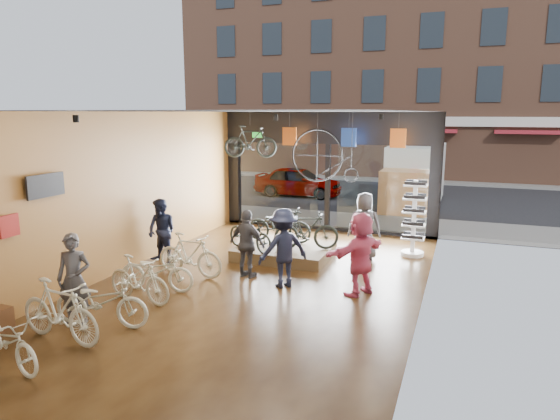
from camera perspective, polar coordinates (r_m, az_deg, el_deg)
The scene contains 35 objects.
ground_plane at distance 11.04m, azimuth -2.93°, elevation -9.06°, with size 7.00×12.00×0.04m, color black.
ceiling at distance 10.36m, azimuth -3.14°, elevation 11.30°, with size 7.00×12.00×0.04m, color black.
wall_left at distance 12.35m, azimuth -18.20°, elevation 1.78°, with size 0.04×12.00×3.80m, color olive.
wall_right at distance 9.70m, azimuth 16.40°, elevation -0.54°, with size 0.04×12.00×3.80m, color beige.
wall_back at distance 5.73m, azimuth -28.14°, elevation -9.43°, with size 7.00×0.04×3.80m, color beige.
storefront at distance 16.15m, azimuth 5.50°, elevation 4.36°, with size 7.00×0.26×3.80m, color black, non-canonical shape.
exit_sign at distance 16.73m, azimuth -2.58°, elevation 8.58°, with size 0.35×0.06×0.18m, color #198C26.
street_road at distance 25.13m, azimuth 10.78°, elevation 2.23°, with size 30.00×18.00×0.02m, color black.
sidewalk_near at distance 17.60m, azimuth 6.41°, elevation -1.17°, with size 30.00×2.40×0.12m, color slate.
sidewalk_far at distance 29.04m, azimuth 12.14°, elevation 3.49°, with size 30.00×2.00×0.12m, color slate.
opposite_building at distance 31.44m, azimuth 13.39°, elevation 16.69°, with size 26.00×5.00×14.00m, color brown.
street_car at distance 22.87m, azimuth 2.09°, elevation 3.29°, with size 1.60×3.97×1.35m, color gray.
box_truck at distance 20.75m, azimuth 15.04°, elevation 3.64°, with size 2.07×6.22×2.45m, color silver, non-canonical shape.
floor_bike_0 at distance 8.71m, azimuth -28.77°, elevation -13.03°, with size 0.56×1.60×0.84m, color beige.
floor_bike_1 at distance 9.21m, azimuth -23.90°, elevation -10.52°, with size 0.50×1.78×1.07m, color beige.
floor_bike_2 at distance 9.59m, azimuth -19.73°, elevation -9.82°, with size 0.62×1.77×0.93m, color beige.
floor_bike_3 at distance 10.52m, azimuth -15.84°, elevation -7.62°, with size 0.45×1.60×0.96m, color beige.
floor_bike_4 at distance 11.08m, azimuth -13.94°, elevation -6.79°, with size 0.58×1.67×0.88m, color beige.
floor_bike_5 at distance 11.87m, azimuth -10.27°, elevation -5.06°, with size 0.48×1.71×1.03m, color beige.
display_platform at distance 13.21m, azimuth 0.50°, elevation -4.85°, with size 2.40×1.80×0.30m, color #4A3421.
display_bike_left at distance 12.76m, azimuth -3.43°, elevation -2.74°, with size 0.58×1.65×0.87m, color black.
display_bike_mid at distance 12.83m, azimuth 3.03°, elevation -2.35°, with size 0.47×1.67×1.00m, color black.
display_bike_right at distance 13.58m, azimuth -0.09°, elevation -1.72°, with size 0.62×1.79×0.94m, color black.
customer_0 at distance 9.78m, azimuth -22.47°, elevation -7.29°, with size 0.61×0.40×1.68m, color #3F3F44.
customer_1 at distance 13.01m, azimuth -13.36°, elevation -2.35°, with size 0.80×0.62×1.65m, color #161C33.
customer_2 at distance 11.55m, azimuth -3.77°, elevation -3.88°, with size 0.94×0.39×1.60m, color #3F3F44.
customer_3 at distance 10.89m, azimuth 0.38°, elevation -4.38°, with size 1.13×0.65×1.75m, color #161C33.
customer_4 at distance 13.12m, azimuth 9.61°, elevation -1.83°, with size 0.86×0.56×1.76m, color #3F3F44.
customer_5 at distance 10.57m, azimuth 9.16°, elevation -4.93°, with size 1.64×0.52×1.77m, color #CC4C72.
sunglasses_rack at distance 13.68m, azimuth 15.06°, elevation -0.92°, with size 0.60×0.49×2.04m, color white, non-canonical shape.
penny_farthing at distance 14.53m, azimuth 5.48°, elevation 5.99°, with size 1.93×0.06×1.54m, color black, non-canonical shape.
hung_bike at distance 15.01m, azimuth -3.43°, elevation 7.81°, with size 0.45×1.58×0.95m, color black.
jersey_left at distance 15.60m, azimuth 1.09°, elevation 8.41°, with size 0.45×0.03×0.55m, color #CC5919.
jersey_mid at distance 15.09m, azimuth 7.85°, elevation 8.22°, with size 0.45×0.03×0.55m, color #1E3F99.
jersey_right at distance 14.83m, azimuth 13.34°, elevation 7.98°, with size 0.45×0.03×0.55m, color #CC5919.
Camera 1 is at (4.15, -9.50, 3.78)m, focal length 32.00 mm.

